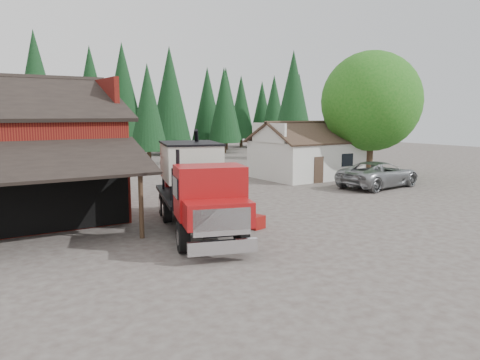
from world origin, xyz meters
TOP-DOWN VIEW (x-y plane):
  - ground at (0.00, 0.00)m, footprint 120.00×120.00m
  - farmhouse at (13.00, 13.00)m, footprint 8.60×6.42m
  - deciduous_tree at (17.01, 9.97)m, footprint 8.00×8.00m
  - conifer_backdrop at (0.00, 42.00)m, footprint 76.00×16.00m
  - near_pine_b at (6.00, 30.00)m, footprint 3.96×3.96m
  - near_pine_c at (22.00, 26.00)m, footprint 4.84×4.84m
  - near_pine_d at (-4.00, 34.00)m, footprint 5.28×5.28m
  - feed_truck at (-2.99, 2.03)m, footprint 5.47×10.22m
  - silver_car at (13.68, 6.09)m, footprint 6.96×3.76m
  - equip_box at (-0.69, 1.09)m, footprint 0.96×1.24m

SIDE VIEW (x-z plane):
  - ground at x=0.00m, z-range 0.00..0.00m
  - conifer_backdrop at x=0.00m, z-range -8.00..8.00m
  - equip_box at x=-0.69m, z-range 0.00..0.60m
  - silver_car at x=13.68m, z-range 0.00..1.85m
  - farmhouse at x=13.00m, z-range -0.66..3.99m
  - feed_truck at x=-2.99m, z-range -0.15..4.32m
  - near_pine_b at x=6.00m, z-range 0.69..11.09m
  - deciduous_tree at x=17.01m, z-range 0.81..11.01m
  - near_pine_c at x=22.00m, z-range 0.69..13.09m
  - near_pine_d at x=-4.00m, z-range 0.69..14.09m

